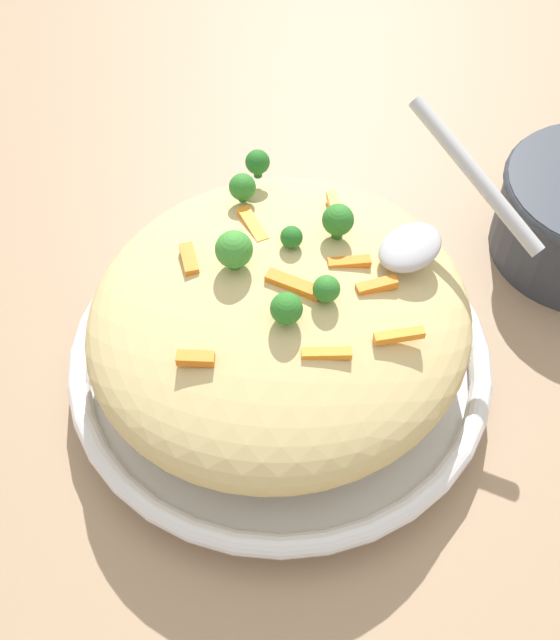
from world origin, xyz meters
TOP-DOWN VIEW (x-y plane):
  - ground_plane at (0.00, 0.00)m, footprint 2.40×2.40m
  - serving_bowl at (0.00, 0.00)m, footprint 0.35×0.35m
  - pasta_mound at (0.00, 0.00)m, footprint 0.31×0.29m
  - carrot_piece_0 at (-0.02, 0.09)m, footprint 0.03×0.03m
  - carrot_piece_1 at (0.03, -0.06)m, footprint 0.02×0.03m
  - carrot_piece_2 at (-0.00, 0.01)m, footprint 0.02×0.04m
  - carrot_piece_3 at (-0.05, 0.03)m, footprint 0.03×0.03m
  - carrot_piece_4 at (0.09, 0.01)m, footprint 0.02×0.03m
  - carrot_piece_5 at (-0.08, -0.02)m, footprint 0.03×0.03m
  - carrot_piece_6 at (0.02, 0.07)m, footprint 0.03×0.03m
  - carrot_piece_7 at (-0.02, -0.05)m, footprint 0.02×0.04m
  - carrot_piece_8 at (-0.05, 0.05)m, footprint 0.03×0.02m
  - broccoli_floret_0 at (0.02, 0.03)m, footprint 0.02×0.02m
  - broccoli_floret_1 at (0.02, -0.03)m, footprint 0.03×0.03m
  - broccoli_floret_2 at (-0.03, -0.02)m, footprint 0.02×0.02m
  - broccoli_floret_3 at (-0.04, -0.08)m, footprint 0.02×0.02m
  - broccoli_floret_4 at (-0.01, 0.04)m, footprint 0.02×0.02m
  - broccoli_floret_5 at (-0.06, 0.00)m, footprint 0.02×0.02m
  - broccoli_floret_6 at (-0.07, -0.09)m, footprint 0.02×0.02m
  - serving_spoon at (-0.11, 0.05)m, footprint 0.10×0.14m

SIDE VIEW (x-z plane):
  - ground_plane at x=0.00m, z-range 0.00..0.00m
  - serving_bowl at x=0.00m, z-range 0.00..0.04m
  - pasta_mound at x=0.00m, z-range 0.03..0.13m
  - carrot_piece_0 at x=-0.02m, z-range 0.12..0.13m
  - carrot_piece_6 at x=0.02m, z-range 0.12..0.13m
  - carrot_piece_5 at x=-0.08m, z-range 0.12..0.13m
  - carrot_piece_4 at x=0.09m, z-range 0.12..0.13m
  - carrot_piece_7 at x=-0.02m, z-range 0.13..0.13m
  - carrot_piece_8 at x=-0.05m, z-range 0.12..0.13m
  - carrot_piece_1 at x=0.03m, z-range 0.12..0.13m
  - carrot_piece_3 at x=-0.05m, z-range 0.13..0.13m
  - carrot_piece_2 at x=0.00m, z-range 0.13..0.14m
  - broccoli_floret_3 at x=-0.04m, z-range 0.12..0.15m
  - broccoli_floret_6 at x=-0.07m, z-range 0.13..0.15m
  - broccoli_floret_2 at x=-0.03m, z-range 0.13..0.15m
  - broccoli_floret_4 at x=-0.01m, z-range 0.13..0.15m
  - broccoli_floret_0 at x=0.02m, z-range 0.13..0.16m
  - broccoli_floret_5 at x=-0.06m, z-range 0.13..0.16m
  - serving_spoon at x=-0.11m, z-range 0.11..0.18m
  - broccoli_floret_1 at x=0.02m, z-range 0.13..0.16m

